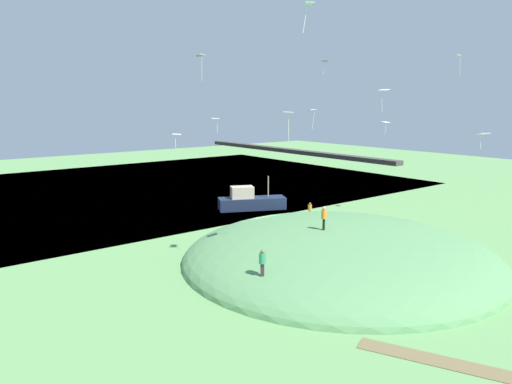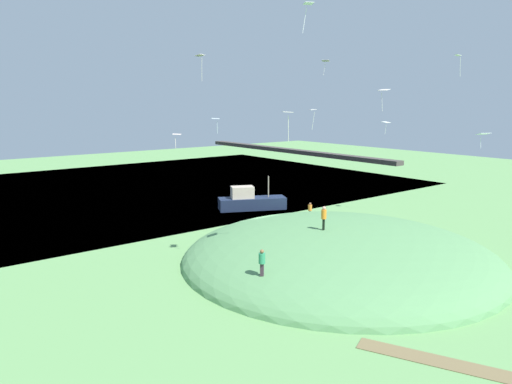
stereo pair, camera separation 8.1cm
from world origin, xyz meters
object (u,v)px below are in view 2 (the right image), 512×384
Objects in this scene: kite_2 at (483,134)px; kite_6 at (384,91)px; boat_on_lake at (250,201)px; kite_7 at (308,6)px; person_with_child at (324,215)px; kite_8 at (200,57)px; kite_3 at (215,119)px; kite_4 at (313,111)px; person_watching_kites at (262,259)px; kite_5 at (326,62)px; kite_1 at (386,123)px; kite_10 at (288,114)px; person_walking_path at (310,208)px; kite_9 at (458,58)px; kite_0 at (177,135)px.

kite_6 reaches higher than kite_2.
boat_on_lake is 4.53× the size of kite_7.
kite_8 is (-12.42, -2.86, 12.11)m from person_with_child.
kite_3 is 8.57m from kite_4.
person_watching_kites is 20.56m from kite_8.
kite_5 is (-11.77, 13.70, 5.66)m from kite_4.
kite_1 is 0.92× the size of kite_2.
kite_6 reaches higher than person_watching_kites.
kite_3 is 15.90m from kite_7.
kite_10 reaches higher than kite_2.
kite_1 is at bearing 72.96° from kite_8.
person_with_child is 18.07m from kite_2.
person_watching_kites is 0.83× the size of kite_10.
kite_4 is at bearing 125.38° from kite_10.
kite_10 is at bearing -54.62° from kite_4.
person_walking_path is 0.74× the size of kite_8.
kite_6 is (11.46, -3.55, -3.77)m from kite_5.
kite_1 is 0.73× the size of kite_5.
kite_7 reaches higher than kite_5.
kite_9 is at bearing 54.73° from person_watching_kites.
kite_5 is 0.82× the size of kite_6.
kite_9 is (4.92, 14.34, 4.91)m from kite_4.
kite_1 is at bearing -178.38° from person_with_child.
kite_3 is (-0.60, -11.37, 9.56)m from person_walking_path.
kite_1 is 20.46m from kite_8.
kite_9 is at bearing 149.67° from boat_on_lake.
kite_0 is 21.14m from kite_6.
person_walking_path is 0.93× the size of kite_4.
kite_1 is at bearing 108.67° from kite_10.
person_with_child is 14.72m from person_walking_path.
boat_on_lake is 7.59m from person_walking_path.
person_with_child is at bearing 12.96° from kite_8.
kite_4 is at bearing -88.26° from kite_6.
kite_3 is at bearing -101.62° from person_with_child.
person_with_child is 1.45× the size of kite_0.
kite_5 is (-5.10, 23.34, 7.63)m from kite_0.
person_watching_kites is at bearing -68.96° from kite_1.
boat_on_lake is 5.52× the size of kite_2.
kite_10 is (17.41, -21.65, -5.68)m from kite_5.
person_walking_path is at bearing 135.61° from kite_4.
boat_on_lake is at bearing -154.79° from kite_2.
kite_1 reaches higher than boat_on_lake.
kite_7 is 0.86× the size of kite_10.
kite_6 is 0.99× the size of kite_8.
kite_9 is at bearing 64.21° from kite_0.
kite_5 is (-19.95, 25.87, 14.32)m from person_watching_kites.
person_watching_kites is at bearing -9.68° from kite_0.
kite_9 is at bearing 98.01° from kite_7.
boat_on_lake is at bearing -142.20° from kite_1.
person_with_child is at bearing -67.35° from kite_6.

